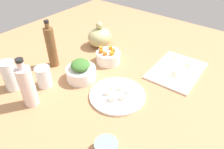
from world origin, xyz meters
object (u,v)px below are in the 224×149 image
Objects in this scene: teapot at (100,37)px; drinking_glass_1 at (44,77)px; cutting_board at (177,71)px; bottle_1 at (51,47)px; bowl_small_side at (106,147)px; drinking_glass_0 at (10,76)px; plate_tofu at (117,95)px; bowl_greens at (81,74)px; bottle_0 at (27,86)px; bowl_carrots at (108,57)px.

teapot reaches higher than drinking_glass_1.
bottle_1 reaches higher than cutting_board.
drinking_glass_0 is (-1.08, 55.80, 5.18)cm from bowl_small_side.
plate_tofu reaches higher than cutting_board.
drinking_glass_1 reaches higher than cutting_board.
bowl_greens is at bearing -34.85° from drinking_glass_1.
teapot is 46.37cm from drinking_glass_1.
drinking_glass_1 reaches higher than bowl_greens.
bowl_small_side is at bearing -112.68° from bottle_1.
plate_tofu is at bearing -44.90° from bottle_0.
bottle_1 reaches higher than bottle_0.
bottle_1 is (-31.98, 5.48, 5.19)cm from teapot.
bowl_carrots is 49.88cm from drinking_glass_0.
drinking_glass_1 is (-49.76, 44.87, 4.56)cm from cutting_board.
bottle_0 is (-26.52, 26.43, 9.09)cm from plate_tofu.
bowl_small_side is 0.82× the size of drinking_glass_1.
bowl_greens is 1.01× the size of drinking_glass_0.
bottle_1 reaches higher than bowl_small_side.
bottle_0 is 30.11cm from bottle_1.
bottle_0 reaches higher than bowl_greens.
bowl_greens is 35.19cm from teapot.
cutting_board is 49.67cm from bowl_greens.
bottle_1 is at bearing 36.80° from drinking_glass_1.
cutting_board is 1.39× the size of bottle_0.
drinking_glass_0 is at bearing 121.40° from plate_tofu.
bowl_small_side reaches higher than cutting_board.
bowl_small_side is at bearing -88.89° from drinking_glass_0.
plate_tofu is at bearing -129.86° from teapot.
bowl_carrots is (19.36, 20.97, 2.61)cm from plate_tofu.
bowl_carrots is at bearing -2.58° from bowl_greens.
bottle_0 is (-61.09, 39.38, 9.19)cm from cutting_board.
bottle_1 is 1.77× the size of drinking_glass_0.
bottle_1 is at bearing 0.99° from drinking_glass_0.
bottle_0 reaches higher than teapot.
plate_tofu is 1.49× the size of teapot.
bowl_small_side is at bearing -123.77° from bowl_greens.
plate_tofu is at bearing 29.23° from bowl_small_side.
cutting_board is at bearing -42.05° from drinking_glass_1.
drinking_glass_1 is at bearing 145.15° from bowl_greens.
bottle_0 reaches higher than bowl_small_side.
bottle_0 is 0.89× the size of bottle_1.
drinking_glass_0 reaches higher than plate_tofu.
drinking_glass_0 is (-45.02, 21.08, 4.02)cm from bowl_carrots.
cutting_board is 59.17cm from bowl_small_side.
bowl_small_side is 75.28cm from teapot.
plate_tofu is at bearing -88.02° from bowl_greens.
teapot reaches higher than bowl_small_side.
bottle_1 is at bearing 91.47° from plate_tofu.
drinking_glass_1 is at bearing 137.95° from cutting_board.
cutting_board is at bearing 0.78° from bowl_small_side.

